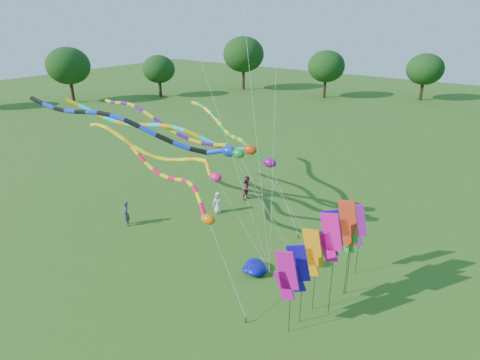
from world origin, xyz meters
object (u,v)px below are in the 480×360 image
Objects in this scene: tube_kite_red at (176,184)px; person_c at (248,188)px; tube_kite_orange at (165,155)px; person_b at (126,214)px; person_a at (218,202)px; blue_nylon_heap at (264,265)px.

tube_kite_red is 6.50× the size of person_c.
tube_kite_orange reaches higher than person_c.
person_b is 9.12m from person_c.
person_b is (-3.63, -0.48, -4.74)m from tube_kite_orange.
person_a is 6.29m from person_b.
tube_kite_orange reaches higher than person_a.
person_c is at bearing 37.42° from person_a.
tube_kite_red is at bearing -158.91° from blue_nylon_heap.
tube_kite_orange is 7.11× the size of person_c.
tube_kite_red is at bearing -166.74° from person_c.
tube_kite_red is 6.59× the size of blue_nylon_heap.
tube_kite_red reaches higher than person_a.
person_a reaches higher than blue_nylon_heap.
tube_kite_red is at bearing -118.69° from person_a.
tube_kite_red reaches higher than person_c.
tube_kite_red is 7.01× the size of person_b.
person_a is (0.11, 4.57, -4.82)m from tube_kite_orange.
person_a is at bearing 125.77° from tube_kite_red.
person_a is at bearing 86.36° from tube_kite_orange.
person_c is (0.50, 7.65, -4.67)m from tube_kite_orange.
person_b is (-5.40, 0.53, -3.69)m from tube_kite_red.
blue_nylon_heap is 7.39m from person_a.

